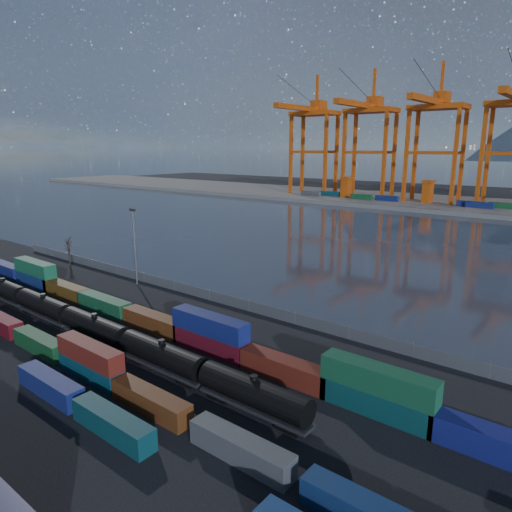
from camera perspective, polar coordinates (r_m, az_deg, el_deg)
The scene contains 13 objects.
ground at distance 66.14m, azimuth -16.80°, elevation -13.28°, with size 700.00×700.00×0.00m, color black.
harbor_water at distance 149.22m, azimuth 18.17°, elevation 1.52°, with size 700.00×700.00×0.00m, color #2B323E.
far_quay at distance 249.30m, azimuth 26.74°, elevation 5.54°, with size 700.00×70.00×2.00m, color #514F4C.
container_row_south at distance 67.44m, azimuth -27.02°, elevation -12.30°, with size 140.00×2.33×4.96m.
container_row_mid at distance 60.51m, azimuth -17.78°, elevation -14.26°, with size 140.95×2.33×4.97m.
container_row_north at distance 68.96m, azimuth -6.99°, elevation -9.79°, with size 142.29×2.66×5.67m.
tanker_string at distance 80.88m, azimuth -22.43°, elevation -6.99°, with size 92.34×3.19×4.56m.
waterfront_fence at distance 83.26m, azimuth -0.86°, elevation -6.29°, with size 160.12×0.12×2.20m.
bare_tree at distance 122.82m, azimuth -22.34°, elevation 0.50°, with size 1.99×1.95×7.58m.
yard_light_mast at distance 100.86m, azimuth -14.95°, elevation 1.65°, with size 1.60×0.40×16.60m.
gantry_cranes at distance 243.04m, azimuth 25.67°, elevation 15.36°, with size 201.74×51.35×69.53m.
quay_containers at distance 237.47m, azimuth 23.46°, elevation 6.10°, with size 172.58×10.99×2.60m.
straddle_carriers at distance 239.41m, azimuth 25.82°, elevation 7.01°, with size 140.00×7.00×11.10m.
Camera 1 is at (49.59, -32.70, 29.09)m, focal length 32.00 mm.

